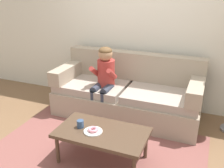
{
  "coord_description": "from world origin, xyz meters",
  "views": [
    {
      "loc": [
        1.17,
        -2.62,
        1.96
      ],
      "look_at": [
        -0.07,
        0.45,
        0.65
      ],
      "focal_mm": 41.15,
      "sensor_mm": 36.0,
      "label": 1
    }
  ],
  "objects_px": {
    "couch": "(128,95)",
    "person_child": "(104,76)",
    "coffee_table": "(102,134)",
    "mug": "(80,124)",
    "donut": "(93,129)"
  },
  "relations": [
    {
      "from": "couch",
      "to": "mug",
      "type": "distance_m",
      "value": 1.23
    },
    {
      "from": "couch",
      "to": "coffee_table",
      "type": "xyz_separation_m",
      "value": [
        0.1,
        -1.2,
        0.02
      ]
    },
    {
      "from": "person_child",
      "to": "mug",
      "type": "height_order",
      "value": "person_child"
    },
    {
      "from": "donut",
      "to": "person_child",
      "type": "bearing_deg",
      "value": 107.1
    },
    {
      "from": "donut",
      "to": "coffee_table",
      "type": "bearing_deg",
      "value": 31.89
    },
    {
      "from": "person_child",
      "to": "mug",
      "type": "distance_m",
      "value": 1.04
    },
    {
      "from": "couch",
      "to": "mug",
      "type": "bearing_deg",
      "value": -97.54
    },
    {
      "from": "couch",
      "to": "person_child",
      "type": "distance_m",
      "value": 0.49
    },
    {
      "from": "donut",
      "to": "mug",
      "type": "relative_size",
      "value": 1.33
    },
    {
      "from": "couch",
      "to": "person_child",
      "type": "xyz_separation_m",
      "value": [
        -0.3,
        -0.21,
        0.33
      ]
    },
    {
      "from": "person_child",
      "to": "mug",
      "type": "xyz_separation_m",
      "value": [
        0.14,
        -1.01,
        -0.22
      ]
    },
    {
      "from": "coffee_table",
      "to": "mug",
      "type": "height_order",
      "value": "mug"
    },
    {
      "from": "mug",
      "to": "couch",
      "type": "bearing_deg",
      "value": 82.46
    },
    {
      "from": "coffee_table",
      "to": "mug",
      "type": "bearing_deg",
      "value": -176.03
    },
    {
      "from": "couch",
      "to": "donut",
      "type": "bearing_deg",
      "value": -89.2
    }
  ]
}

